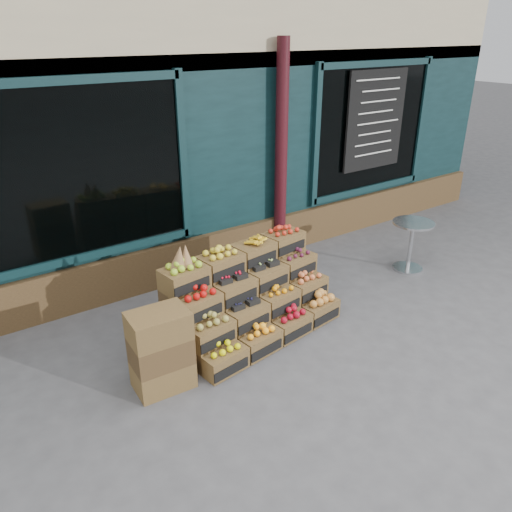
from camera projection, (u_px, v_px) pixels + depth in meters
ground at (305, 339)px, 5.79m from camera, size 60.00×60.00×0.00m
shop_facade at (119, 85)px, 8.60m from camera, size 12.00×6.24×4.80m
crate_display at (250, 300)px, 5.85m from camera, size 2.09×1.21×1.25m
spare_crates at (161, 351)px, 4.86m from camera, size 0.59×0.43×0.85m
bistro_table at (411, 240)px, 7.28m from camera, size 0.60×0.60×0.75m
shopkeeper at (114, 208)px, 6.73m from camera, size 0.89×0.71×2.15m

